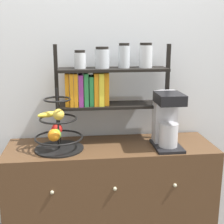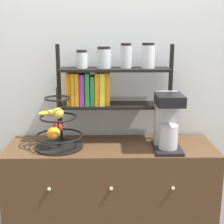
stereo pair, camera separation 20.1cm
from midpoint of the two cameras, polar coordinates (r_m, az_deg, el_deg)
The scene contains 5 objects.
wall_back at distance 2.24m, azimuth 2.25°, elevation 5.91°, with size 7.00×0.05×2.60m, color silver.
sideboard at distance 2.28m, azimuth 2.41°, elevation -16.85°, with size 1.38×0.46×0.90m.
coffee_maker at distance 2.03m, azimuth 12.89°, elevation -1.56°, with size 0.17×0.26×0.36m.
fruit_stand at distance 2.02m, azimuth -7.15°, elevation -3.18°, with size 0.31×0.31×0.40m.
shelf_hutch at distance 2.09m, azimuth 1.32°, elevation 5.57°, with size 0.77×0.20×0.67m.
Camera 2 is at (-0.02, -1.74, 1.62)m, focal length 50.00 mm.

